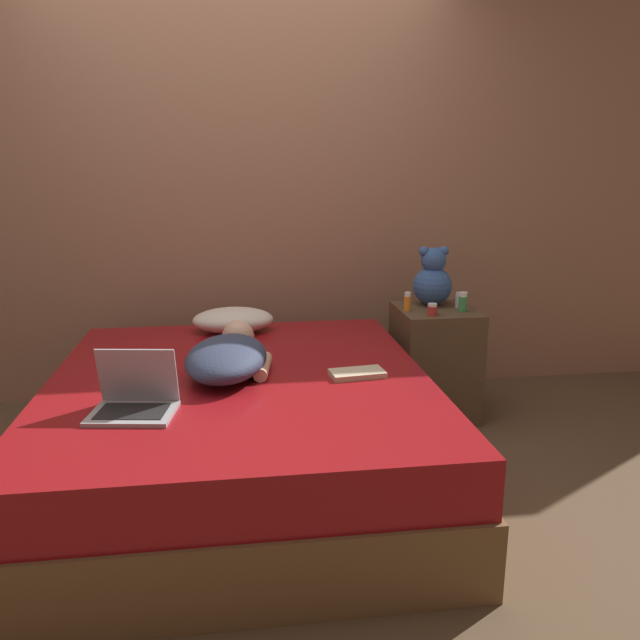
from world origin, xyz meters
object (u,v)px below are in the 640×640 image
bottle_orange (407,302)px  person_lying (229,356)px  bottle_clear (459,300)px  pillow (233,320)px  book (357,373)px  bottle_green (463,302)px  laptop (135,399)px  teddy_bear (433,280)px  bottle_red (432,310)px

bottle_orange → person_lying: bearing=-149.2°
person_lying → bottle_clear: size_ratio=8.47×
pillow → person_lying: (-0.02, -0.69, 0.01)m
bottle_clear → book: bottle_clear is taller
person_lying → bottle_orange: (0.98, 0.58, 0.09)m
person_lying → bottle_green: 1.38m
bottle_orange → laptop: bearing=-143.0°
person_lying → teddy_bear: bearing=39.9°
teddy_bear → bottle_clear: 0.19m
pillow → person_lying: person_lying is taller
person_lying → book: size_ratio=2.98×
person_lying → bottle_clear: (1.28, 0.62, 0.08)m
teddy_bear → book: size_ratio=1.37×
laptop → teddy_bear: bearing=45.3°
pillow → bottle_red: 1.08m
bottle_orange → bottle_red: 0.16m
bottle_green → book: bearing=-137.6°
person_lying → book: (0.55, -0.13, -0.06)m
teddy_bear → bottle_red: bearing=-107.2°
teddy_bear → bottle_orange: size_ratio=3.26×
bottle_red → book: size_ratio=0.26×
person_lying → bottle_orange: bottle_orange is taller
laptop → book: 0.95m
pillow → bottle_green: (1.25, -0.17, 0.10)m
teddy_bear → bottle_red: 0.28m
laptop → bottle_red: 1.67m
person_lying → laptop: bearing=-121.6°
pillow → bottle_green: bearing=-7.5°
bottle_green → bottle_red: bottle_green is taller
teddy_bear → bottle_red: (-0.08, -0.25, -0.12)m
teddy_bear → book: 1.06m
laptop → bottle_red: laptop is taller
person_lying → laptop: (-0.35, -0.41, -0.02)m
pillow → person_lying: 0.69m
person_lying → bottle_clear: bottle_clear is taller
person_lying → bottle_red: size_ratio=11.40×
person_lying → bottle_green: size_ratio=6.86×
bottle_green → bottle_clear: size_ratio=1.24×
bottle_red → bottle_clear: (0.21, 0.16, 0.01)m
bottle_green → book: bottle_green is taller
bottle_clear → person_lying: bearing=-154.3°
bottle_orange → bottle_clear: (0.31, 0.03, -0.01)m
laptop → bottle_orange: laptop is taller
teddy_bear → pillow: bearing=-179.2°
teddy_bear → person_lying: bearing=-148.6°
book → bottle_clear: bearing=45.7°
bottle_orange → bottle_red: bearing=-50.8°
book → bottle_green: bearing=42.4°
book → pillow: bearing=123.0°
teddy_bear → laptop: bearing=-143.3°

